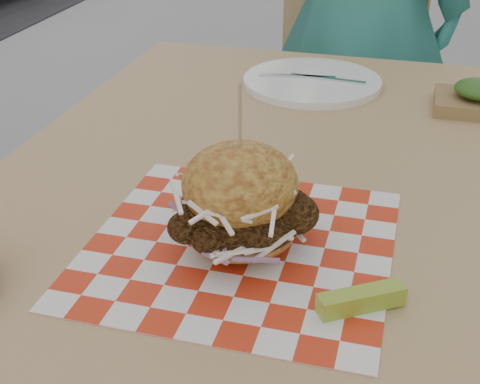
{
  "coord_description": "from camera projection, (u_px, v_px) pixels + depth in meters",
  "views": [
    {
      "loc": [
        0.06,
        -1.08,
        1.2
      ],
      "look_at": [
        -0.12,
        -0.43,
        0.82
      ],
      "focal_mm": 50.0,
      "sensor_mm": 36.0,
      "label": 1
    }
  ],
  "objects": [
    {
      "name": "patio_table",
      "position": [
        265.0,
        219.0,
        1.02
      ],
      "size": [
        0.8,
        1.2,
        0.75
      ],
      "color": "tan",
      "rests_on": "ground"
    },
    {
      "name": "place_setting",
      "position": [
        312.0,
        82.0,
        1.31
      ],
      "size": [
        0.27,
        0.27,
        0.02
      ],
      "color": "white",
      "rests_on": "patio_table"
    },
    {
      "name": "patio_chair",
      "position": [
        351.0,
        81.0,
        1.92
      ],
      "size": [
        0.49,
        0.5,
        0.95
      ],
      "rotation": [
        0.0,
        0.0,
        -0.17
      ],
      "color": "tan",
      "rests_on": "ground"
    },
    {
      "name": "kraft_tray",
      "position": [
        479.0,
        98.0,
        1.18
      ],
      "size": [
        0.15,
        0.12,
        0.06
      ],
      "color": "olive",
      "rests_on": "patio_table"
    },
    {
      "name": "paper_liner",
      "position": [
        240.0,
        246.0,
        0.81
      ],
      "size": [
        0.36,
        0.36,
        0.0
      ],
      "primitive_type": "cube",
      "color": "red",
      "rests_on": "patio_table"
    },
    {
      "name": "pickle_spear",
      "position": [
        361.0,
        300.0,
        0.7
      ],
      "size": [
        0.09,
        0.07,
        0.02
      ],
      "primitive_type": "cube",
      "rotation": [
        0.0,
        0.0,
        0.57
      ],
      "color": "#99AF32",
      "rests_on": "paper_liner"
    },
    {
      "name": "sandwich",
      "position": [
        240.0,
        204.0,
        0.78
      ],
      "size": [
        0.18,
        0.18,
        0.2
      ],
      "color": "gold",
      "rests_on": "paper_liner"
    }
  ]
}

